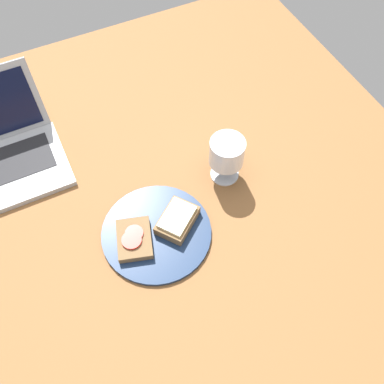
% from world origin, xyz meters
% --- Properties ---
extents(wooden_table, '(1.40, 1.40, 0.03)m').
position_xyz_m(wooden_table, '(0.00, 0.00, 0.01)').
color(wooden_table, brown).
rests_on(wooden_table, ground).
extents(plate, '(0.26, 0.26, 0.01)m').
position_xyz_m(plate, '(-0.04, -0.07, 0.04)').
color(plate, navy).
rests_on(plate, wooden_table).
extents(sandwich_with_cheese, '(0.12, 0.12, 0.03)m').
position_xyz_m(sandwich_with_cheese, '(0.01, -0.07, 0.06)').
color(sandwich_with_cheese, brown).
rests_on(sandwich_with_cheese, plate).
extents(sandwich_with_tomato, '(0.10, 0.12, 0.03)m').
position_xyz_m(sandwich_with_tomato, '(-0.10, -0.07, 0.05)').
color(sandwich_with_tomato, brown).
rests_on(sandwich_with_tomato, plate).
extents(wine_glass, '(0.09, 0.09, 0.13)m').
position_xyz_m(wine_glass, '(0.18, 0.01, 0.12)').
color(wine_glass, white).
rests_on(wine_glass, wooden_table).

